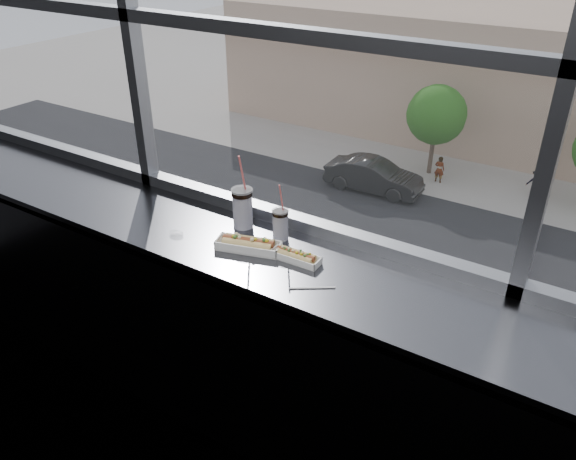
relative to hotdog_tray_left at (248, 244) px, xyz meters
The scene contains 17 objects.
wall_back_lower 0.66m from the hotdog_tray_left, 70.95° to the left, with size 6.00×6.00×0.00m, color black.
counter 0.12m from the hotdog_tray_left, 14.01° to the left, with size 6.00×0.55×0.06m, color #56575C.
counter_fascia 0.63m from the hotdog_tray_left, 65.61° to the right, with size 6.00×0.04×1.04m, color #56575C.
hotdog_tray_left is the anchor object (origin of this frame).
hotdog_tray_right 0.23m from the hotdog_tray_left, ahead, with size 0.23×0.08×0.06m.
soda_cup_left 0.24m from the hotdog_tray_left, 132.38° to the left, with size 0.10×0.10×0.38m.
soda_cup_right 0.18m from the hotdog_tray_left, 67.01° to the left, with size 0.08×0.08×0.29m.
loose_straw 0.41m from the hotdog_tray_left, 15.04° to the right, with size 0.01×0.01×0.19m, color white.
wrapper 0.37m from the hotdog_tray_left, 167.98° to the right, with size 0.09×0.06×0.02m, color silver.
street_asphalt 23.63m from the hotdog_tray_left, 89.71° to the left, with size 80.00×10.00×0.06m, color black.
far_sidewalk 30.78m from the hotdog_tray_left, 89.79° to the left, with size 80.00×6.00×0.04m, color #9A948D.
car_near_c 19.73m from the hotdog_tray_left, 91.74° to the left, with size 5.75×2.40×1.92m, color maroon.
car_far_a 28.32m from the hotdog_tray_left, 111.60° to the left, with size 6.96×2.90×2.32m, color black.
car_near_b 20.81m from the hotdog_tray_left, 112.76° to the left, with size 6.58×2.74×2.19m, color black.
pedestrian_a 30.34m from the hotdog_tray_left, 104.32° to the left, with size 0.82×0.61×1.84m, color #66605B.
pedestrian_b 30.55m from the hotdog_tray_left, 94.07° to the left, with size 0.81×0.61×1.83m, color #66605B.
tree_left 30.60m from the hotdog_tray_left, 105.51° to the left, with size 3.34×3.34×5.21m.
Camera 1 is at (1.20, -0.54, 2.44)m, focal length 35.00 mm.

